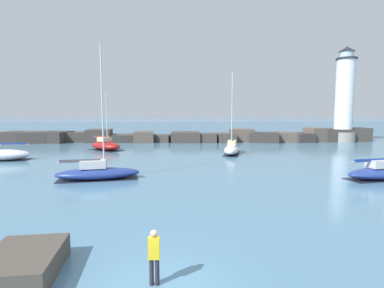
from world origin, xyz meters
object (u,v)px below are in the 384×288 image
object	(u,v)px
sailboat_moored_4	(232,149)
person_on_rocks	(154,254)
sailboat_moored_1	(382,172)
lighthouse	(344,100)
sailboat_moored_2	(97,172)
sailboat_moored_0	(106,145)
sailboat_moored_3	(4,155)

from	to	relation	value
sailboat_moored_4	person_on_rocks	distance (m)	30.69
sailboat_moored_1	person_on_rocks	size ratio (longest dim) A/B	4.64
lighthouse	sailboat_moored_2	size ratio (longest dim) A/B	1.59
sailboat_moored_2	sailboat_moored_4	size ratio (longest dim) A/B	1.03
sailboat_moored_0	sailboat_moored_1	world-z (taller)	sailboat_moored_1
sailboat_moored_3	sailboat_moored_4	bearing A→B (deg)	10.28
person_on_rocks	sailboat_moored_2	bearing A→B (deg)	112.32
sailboat_moored_0	person_on_rocks	bearing A→B (deg)	-72.74
sailboat_moored_0	sailboat_moored_1	size ratio (longest dim) A/B	0.98
sailboat_moored_4	sailboat_moored_0	bearing A→B (deg)	166.73
lighthouse	sailboat_moored_0	size ratio (longest dim) A/B	2.11
sailboat_moored_0	person_on_rocks	xyz separation A→B (m)	(10.57, -34.02, 0.31)
sailboat_moored_1	sailboat_moored_0	bearing A→B (deg)	145.03
sailboat_moored_2	sailboat_moored_0	bearing A→B (deg)	102.99
sailboat_moored_1	sailboat_moored_4	world-z (taller)	sailboat_moored_4
sailboat_moored_1	sailboat_moored_3	xyz separation A→B (m)	(-36.70, 10.31, 0.06)
sailboat_moored_2	sailboat_moored_3	size ratio (longest dim) A/B	1.08
lighthouse	sailboat_moored_1	world-z (taller)	lighthouse
sailboat_moored_1	sailboat_moored_3	world-z (taller)	sailboat_moored_3
sailboat_moored_4	sailboat_moored_2	bearing A→B (deg)	-131.94
sailboat_moored_1	sailboat_moored_3	bearing A→B (deg)	164.31
sailboat_moored_0	sailboat_moored_2	bearing A→B (deg)	-77.01
sailboat_moored_0	sailboat_moored_2	world-z (taller)	sailboat_moored_2
lighthouse	sailboat_moored_4	size ratio (longest dim) A/B	1.64
sailboat_moored_4	sailboat_moored_1	bearing A→B (deg)	-56.56
person_on_rocks	sailboat_moored_3	bearing A→B (deg)	128.16
sailboat_moored_2	person_on_rocks	distance (m)	16.37
person_on_rocks	sailboat_moored_0	bearing A→B (deg)	107.26
sailboat_moored_0	person_on_rocks	world-z (taller)	sailboat_moored_0
lighthouse	sailboat_moored_3	distance (m)	54.36
sailboat_moored_1	sailboat_moored_2	distance (m)	23.25
sailboat_moored_1	person_on_rocks	distance (m)	22.51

